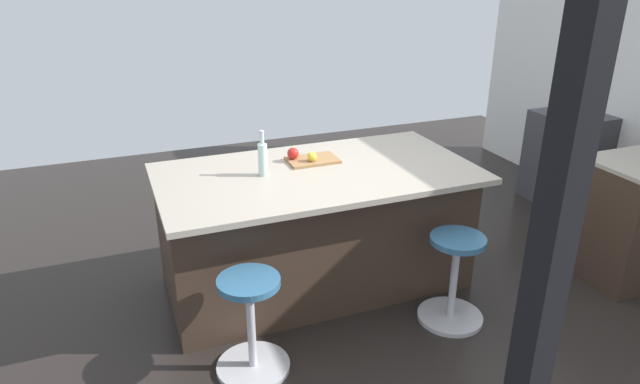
# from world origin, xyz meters

# --- Properties ---
(ground_plane) EXTENTS (7.70, 7.70, 0.00)m
(ground_plane) POSITION_xyz_m (0.00, 0.00, 0.00)
(ground_plane) COLOR black
(oven_range) EXTENTS (0.60, 0.61, 0.89)m
(oven_range) POSITION_xyz_m (-2.61, -0.85, 0.45)
(oven_range) COLOR #38383D
(oven_range) RESTS_ON ground_plane
(kitchen_island) EXTENTS (2.18, 1.17, 0.92)m
(kitchen_island) POSITION_xyz_m (0.25, -0.30, 0.46)
(kitchen_island) COLOR #38281E
(kitchen_island) RESTS_ON ground_plane
(stool_by_window) EXTENTS (0.44, 0.44, 0.62)m
(stool_by_window) POSITION_xyz_m (-0.44, 0.47, 0.29)
(stool_by_window) COLOR #B7B7BC
(stool_by_window) RESTS_ON ground_plane
(stool_middle) EXTENTS (0.44, 0.44, 0.62)m
(stool_middle) POSITION_xyz_m (0.94, 0.47, 0.29)
(stool_middle) COLOR #B7B7BC
(stool_middle) RESTS_ON ground_plane
(cutting_board) EXTENTS (0.36, 0.24, 0.02)m
(cutting_board) POSITION_xyz_m (0.21, -0.44, 0.93)
(cutting_board) COLOR olive
(cutting_board) RESTS_ON kitchen_island
(apple_red) EXTENTS (0.08, 0.08, 0.08)m
(apple_red) POSITION_xyz_m (0.34, -0.49, 0.98)
(apple_red) COLOR red
(apple_red) RESTS_ON cutting_board
(apple_yellow) EXTENTS (0.07, 0.07, 0.07)m
(apple_yellow) POSITION_xyz_m (0.23, -0.39, 0.97)
(apple_yellow) COLOR gold
(apple_yellow) RESTS_ON cutting_board
(water_bottle) EXTENTS (0.06, 0.06, 0.31)m
(water_bottle) POSITION_xyz_m (0.62, -0.31, 1.04)
(water_bottle) COLOR silver
(water_bottle) RESTS_ON kitchen_island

